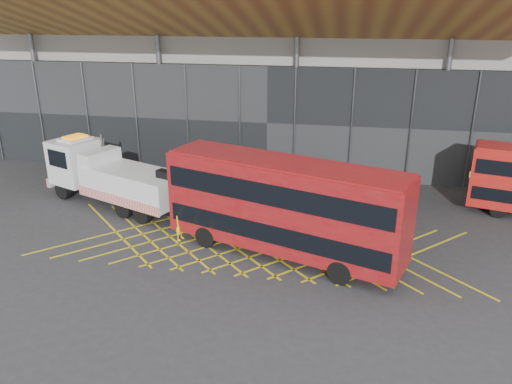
# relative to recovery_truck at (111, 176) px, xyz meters

# --- Properties ---
(ground_plane) EXTENTS (120.00, 120.00, 0.00)m
(ground_plane) POSITION_rel_recovery_truck_xyz_m (6.78, -3.89, -1.92)
(ground_plane) COLOR #2B2C2E
(road_markings) EXTENTS (23.16, 7.16, 0.01)m
(road_markings) POSITION_rel_recovery_truck_xyz_m (9.98, -3.89, -1.91)
(road_markings) COLOR gold
(road_markings) RESTS_ON ground_plane
(construction_building) EXTENTS (55.00, 23.97, 18.00)m
(construction_building) POSITION_rel_recovery_truck_xyz_m (8.70, 14.50, 7.06)
(construction_building) COLOR gray
(construction_building) RESTS_ON ground_plane
(recovery_truck) EXTENTS (11.60, 6.52, 4.16)m
(recovery_truck) POSITION_rel_recovery_truck_xyz_m (0.00, 0.00, 0.00)
(recovery_truck) COLOR black
(recovery_truck) RESTS_ON ground_plane
(bus_towed) EXTENTS (12.53, 6.74, 5.01)m
(bus_towed) POSITION_rel_recovery_truck_xyz_m (11.61, -4.80, 0.86)
(bus_towed) COLOR maroon
(bus_towed) RESTS_ON ground_plane
(worker) EXTENTS (0.58, 0.76, 1.84)m
(worker) POSITION_rel_recovery_truck_xyz_m (5.89, -4.13, -1.00)
(worker) COLOR yellow
(worker) RESTS_ON ground_plane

